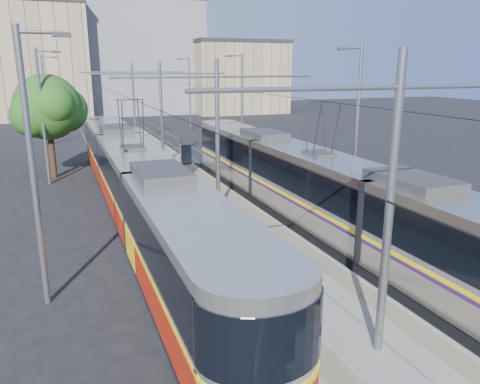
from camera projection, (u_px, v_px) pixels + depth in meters
name	position (u px, v px, depth m)	size (l,w,h in m)	color
ground	(299.00, 289.00, 15.01)	(160.00, 160.00, 0.00)	black
platform	(174.00, 175.00, 30.27)	(4.00, 50.00, 0.30)	gray
tactile_strip_left	(151.00, 175.00, 29.72)	(0.70, 50.00, 0.01)	gray
tactile_strip_right	(195.00, 171.00, 30.74)	(0.70, 50.00, 0.01)	gray
rails	(174.00, 177.00, 30.31)	(8.71, 70.00, 0.03)	gray
track_arrow	(224.00, 369.00, 11.04)	(1.20, 5.00, 0.01)	silver
tram_left	(135.00, 182.00, 21.91)	(2.43, 31.06, 5.50)	black
tram_right	(318.00, 187.00, 20.36)	(2.43, 28.63, 5.50)	black
catenary	(183.00, 111.00, 26.58)	(9.20, 70.00, 7.00)	slate
street_lamps	(158.00, 107.00, 32.83)	(15.18, 38.22, 8.00)	slate
shelter	(186.00, 155.00, 29.77)	(0.83, 1.15, 2.33)	black
tree	(52.00, 108.00, 29.39)	(4.51, 4.17, 6.55)	#382314
building_left	(25.00, 62.00, 63.52)	(16.32, 12.24, 15.33)	tan
building_centre	(138.00, 57.00, 72.55)	(18.36, 14.28, 16.79)	gray
building_right	(236.00, 77.00, 72.82)	(14.28, 10.20, 10.91)	tan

